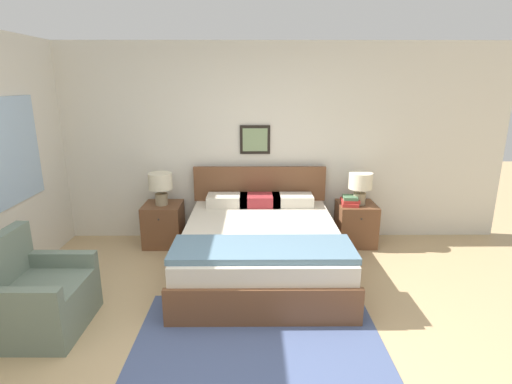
{
  "coord_description": "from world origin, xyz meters",
  "views": [
    {
      "loc": [
        0.17,
        -2.65,
        2.1
      ],
      "look_at": [
        0.2,
        1.44,
        0.96
      ],
      "focal_mm": 28.0,
      "sensor_mm": 36.0,
      "label": 1
    }
  ],
  "objects_px": {
    "armchair": "(37,298)",
    "table_lamp_by_door": "(360,184)",
    "nightstand_by_door": "(356,224)",
    "nightstand_near_window": "(164,224)",
    "bed": "(261,247)",
    "table_lamp_near_window": "(161,184)"
  },
  "relations": [
    {
      "from": "bed",
      "to": "table_lamp_near_window",
      "type": "distance_m",
      "value": 1.59
    },
    {
      "from": "nightstand_by_door",
      "to": "table_lamp_by_door",
      "type": "relative_size",
      "value": 1.32
    },
    {
      "from": "bed",
      "to": "nightstand_by_door",
      "type": "relative_size",
      "value": 3.85
    },
    {
      "from": "nightstand_near_window",
      "to": "table_lamp_by_door",
      "type": "bearing_deg",
      "value": -0.43
    },
    {
      "from": "bed",
      "to": "table_lamp_by_door",
      "type": "distance_m",
      "value": 1.61
    },
    {
      "from": "table_lamp_by_door",
      "to": "nightstand_by_door",
      "type": "bearing_deg",
      "value": 132.92
    },
    {
      "from": "nightstand_by_door",
      "to": "nightstand_near_window",
      "type": "bearing_deg",
      "value": 180.0
    },
    {
      "from": "table_lamp_by_door",
      "to": "bed",
      "type": "bearing_deg",
      "value": -148.66
    },
    {
      "from": "table_lamp_near_window",
      "to": "nightstand_by_door",
      "type": "bearing_deg",
      "value": 0.43
    },
    {
      "from": "armchair",
      "to": "nightstand_near_window",
      "type": "distance_m",
      "value": 2.01
    },
    {
      "from": "bed",
      "to": "armchair",
      "type": "bearing_deg",
      "value": -151.09
    },
    {
      "from": "armchair",
      "to": "table_lamp_near_window",
      "type": "distance_m",
      "value": 2.07
    },
    {
      "from": "bed",
      "to": "nightstand_near_window",
      "type": "distance_m",
      "value": 1.51
    },
    {
      "from": "bed",
      "to": "table_lamp_near_window",
      "type": "relative_size",
      "value": 5.07
    },
    {
      "from": "nightstand_near_window",
      "to": "bed",
      "type": "bearing_deg",
      "value": -32.32
    },
    {
      "from": "table_lamp_near_window",
      "to": "bed",
      "type": "bearing_deg",
      "value": -31.7
    },
    {
      "from": "bed",
      "to": "table_lamp_near_window",
      "type": "bearing_deg",
      "value": 148.3
    },
    {
      "from": "table_lamp_near_window",
      "to": "nightstand_near_window",
      "type": "bearing_deg",
      "value": 89.53
    },
    {
      "from": "nightstand_by_door",
      "to": "table_lamp_by_door",
      "type": "distance_m",
      "value": 0.55
    },
    {
      "from": "armchair",
      "to": "table_lamp_by_door",
      "type": "xyz_separation_m",
      "value": [
        3.26,
        1.87,
        0.54
      ]
    },
    {
      "from": "armchair",
      "to": "table_lamp_near_window",
      "type": "height_order",
      "value": "table_lamp_near_window"
    },
    {
      "from": "nightstand_by_door",
      "to": "table_lamp_near_window",
      "type": "height_order",
      "value": "table_lamp_near_window"
    }
  ]
}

